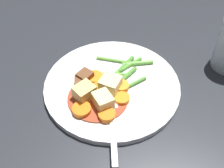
{
  "coord_description": "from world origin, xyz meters",
  "views": [
    {
      "loc": [
        0.32,
        0.22,
        0.43
      ],
      "look_at": [
        0.0,
        0.0,
        0.01
      ],
      "focal_mm": 46.74,
      "sensor_mm": 36.0,
      "label": 1
    }
  ],
  "objects": [
    {
      "name": "carrot_slice_1",
      "position": [
        0.02,
        0.04,
        0.02
      ],
      "size": [
        0.04,
        0.04,
        0.01
      ],
      "primitive_type": "cylinder",
      "rotation": [
        0.0,
        0.0,
        0.25
      ],
      "color": "orange",
      "rests_on": "dinner_plate"
    },
    {
      "name": "carrot_slice_6",
      "position": [
        0.01,
        -0.03,
        0.02
      ],
      "size": [
        0.04,
        0.04,
        0.01
      ],
      "primitive_type": "cylinder",
      "rotation": [
        0.0,
        0.0,
        6.03
      ],
      "color": "orange",
      "rests_on": "dinner_plate"
    },
    {
      "name": "carrot_slice_3",
      "position": [
        0.0,
        0.02,
        0.02
      ],
      "size": [
        0.04,
        0.04,
        0.01
      ],
      "primitive_type": "cylinder",
      "rotation": [
        0.0,
        0.0,
        3.56
      ],
      "color": "orange",
      "rests_on": "dinner_plate"
    },
    {
      "name": "green_bean_5",
      "position": [
        -0.08,
        0.01,
        0.02
      ],
      "size": [
        0.05,
        0.05,
        0.01
      ],
      "primitive_type": "cylinder",
      "rotation": [
        0.0,
        1.57,
        2.32
      ],
      "color": "#66AD42",
      "rests_on": "dinner_plate"
    },
    {
      "name": "potato_chunk_0",
      "position": [
        0.02,
        0.01,
        0.03
      ],
      "size": [
        0.04,
        0.04,
        0.03
      ],
      "primitive_type": "cube",
      "rotation": [
        0.0,
        0.0,
        3.32
      ],
      "color": "#EAD68C",
      "rests_on": "dinner_plate"
    },
    {
      "name": "carrot_slice_5",
      "position": [
        0.03,
        -0.01,
        0.02
      ],
      "size": [
        0.04,
        0.04,
        0.01
      ],
      "primitive_type": "cylinder",
      "rotation": [
        0.0,
        0.0,
        0.68
      ],
      "color": "orange",
      "rests_on": "dinner_plate"
    },
    {
      "name": "potato_chunk_2",
      "position": [
        0.05,
        0.02,
        0.03
      ],
      "size": [
        0.04,
        0.05,
        0.03
      ],
      "primitive_type": "cube",
      "rotation": [
        0.0,
        0.0,
        5.81
      ],
      "color": "#EAD68C",
      "rests_on": "dinner_plate"
    },
    {
      "name": "carrot_slice_4",
      "position": [
        0.09,
        -0.01,
        0.02
      ],
      "size": [
        0.04,
        0.04,
        0.01
      ],
      "primitive_type": "cylinder",
      "rotation": [
        0.0,
        0.0,
        5.97
      ],
      "color": "orange",
      "rests_on": "dinner_plate"
    },
    {
      "name": "potato_chunk_1",
      "position": [
        0.06,
        -0.02,
        0.03
      ],
      "size": [
        0.04,
        0.04,
        0.03
      ],
      "primitive_type": "cube",
      "rotation": [
        0.0,
        0.0,
        4.49
      ],
      "color": "#DBBC6B",
      "rests_on": "dinner_plate"
    },
    {
      "name": "green_bean_4",
      "position": [
        -0.03,
        0.04,
        0.02
      ],
      "size": [
        0.05,
        0.03,
        0.01
      ],
      "primitive_type": "cylinder",
      "rotation": [
        0.0,
        1.57,
        2.77
      ],
      "color": "#4C8E33",
      "rests_on": "dinner_plate"
    },
    {
      "name": "ground_plane",
      "position": [
        0.0,
        0.0,
        0.0
      ],
      "size": [
        3.0,
        3.0,
        0.0
      ],
      "primitive_type": "plane",
      "color": "#26282D"
    },
    {
      "name": "green_bean_1",
      "position": [
        -0.02,
        0.01,
        0.02
      ],
      "size": [
        0.08,
        0.02,
        0.01
      ],
      "primitive_type": "cylinder",
      "rotation": [
        0.0,
        1.57,
        3.04
      ],
      "color": "#4C8E33",
      "rests_on": "dinner_plate"
    },
    {
      "name": "carrot_slice_0",
      "position": [
        0.04,
        -0.02,
        0.02
      ],
      "size": [
        0.04,
        0.04,
        0.01
      ],
      "primitive_type": "cylinder",
      "rotation": [
        0.0,
        0.0,
        5.68
      ],
      "color": "orange",
      "rests_on": "dinner_plate"
    },
    {
      "name": "stew_sauce",
      "position": [
        0.05,
        -0.0,
        0.01
      ],
      "size": [
        0.11,
        0.11,
        0.0
      ],
      "primitive_type": "cylinder",
      "color": "#93381E",
      "rests_on": "dinner_plate"
    },
    {
      "name": "carrot_slice_2",
      "position": [
        0.07,
        0.04,
        0.02
      ],
      "size": [
        0.04,
        0.04,
        0.01
      ],
      "primitive_type": "cylinder",
      "rotation": [
        0.0,
        0.0,
        3.32
      ],
      "color": "orange",
      "rests_on": "dinner_plate"
    },
    {
      "name": "meat_chunk_1",
      "position": [
        0.02,
        -0.05,
        0.02
      ],
      "size": [
        0.03,
        0.03,
        0.02
      ],
      "primitive_type": "cube",
      "rotation": [
        0.0,
        0.0,
        4.64
      ],
      "color": "brown",
      "rests_on": "dinner_plate"
    },
    {
      "name": "fork",
      "position": [
        0.07,
        0.05,
        0.01
      ],
      "size": [
        0.15,
        0.12,
        0.0
      ],
      "color": "silver",
      "rests_on": "dinner_plate"
    },
    {
      "name": "meat_chunk_0",
      "position": [
        0.04,
        -0.05,
        0.02
      ],
      "size": [
        0.03,
        0.03,
        0.02
      ],
      "primitive_type": "cube",
      "rotation": [
        0.0,
        0.0,
        2.27
      ],
      "color": "brown",
      "rests_on": "dinner_plate"
    },
    {
      "name": "green_bean_2",
      "position": [
        -0.03,
        -0.01,
        0.02
      ],
      "size": [
        0.04,
        0.05,
        0.01
      ],
      "primitive_type": "cylinder",
      "rotation": [
        0.0,
        1.57,
        2.12
      ],
      "color": "#66AD42",
      "rests_on": "dinner_plate"
    },
    {
      "name": "dinner_plate",
      "position": [
        0.0,
        0.0,
        0.01
      ],
      "size": [
        0.27,
        0.27,
        0.01
      ],
      "primitive_type": "cylinder",
      "color": "white",
      "rests_on": "ground_plane"
    },
    {
      "name": "green_bean_3",
      "position": [
        -0.06,
        -0.0,
        0.02
      ],
      "size": [
        0.07,
        0.02,
        0.01
      ],
      "primitive_type": "cylinder",
      "rotation": [
        0.0,
        1.57,
        2.89
      ],
      "color": "#599E38",
      "rests_on": "dinner_plate"
    },
    {
      "name": "green_bean_0",
      "position": [
        -0.06,
        -0.03,
        0.02
      ],
      "size": [
        0.04,
        0.08,
        0.01
      ],
      "primitive_type": "cylinder",
      "rotation": [
        0.0,
        1.57,
        1.95
      ],
      "color": "#66AD42",
      "rests_on": "dinner_plate"
    },
    {
      "name": "green_bean_6",
      "position": [
        -0.06,
        -0.01,
        0.02
      ],
      "size": [
        0.05,
        0.01,
        0.01
      ],
      "primitive_type": "cylinder",
      "rotation": [
        0.0,
        1.57,
        3.14
      ],
      "color": "#4C8E33",
      "rests_on": "dinner_plate"
    }
  ]
}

